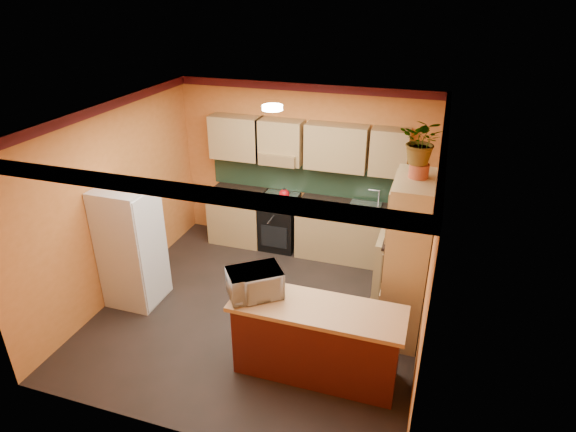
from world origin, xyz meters
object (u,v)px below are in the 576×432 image
at_px(stove, 280,222).
at_px(fridge, 131,246).
at_px(base_cabinets_back, 316,228).
at_px(pantry, 407,260).
at_px(breakfast_bar, 316,343).
at_px(microwave, 255,283).

xyz_separation_m(stove, fridge, (-1.42, -2.05, 0.39)).
height_order(base_cabinets_back, stove, stove).
relative_size(base_cabinets_back, fridge, 2.15).
bearing_deg(base_cabinets_back, pantry, -46.46).
xyz_separation_m(base_cabinets_back, pantry, (1.56, -1.64, 0.61)).
height_order(stove, fridge, fridge).
bearing_deg(breakfast_bar, pantry, 51.98).
height_order(stove, microwave, microwave).
distance_m(base_cabinets_back, pantry, 2.34).
height_order(breakfast_bar, microwave, microwave).
height_order(base_cabinets_back, pantry, pantry).
bearing_deg(microwave, fridge, 125.44).
bearing_deg(fridge, base_cabinets_back, 45.03).
height_order(fridge, microwave, fridge).
xyz_separation_m(breakfast_bar, microwave, (-0.72, 0.00, 0.65)).
bearing_deg(pantry, stove, 143.10).
relative_size(breakfast_bar, microwave, 3.12).
bearing_deg(pantry, fridge, -173.50).
height_order(fridge, breakfast_bar, fridge).
distance_m(stove, microwave, 2.85).
distance_m(pantry, microwave, 1.88).
relative_size(stove, pantry, 0.43).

